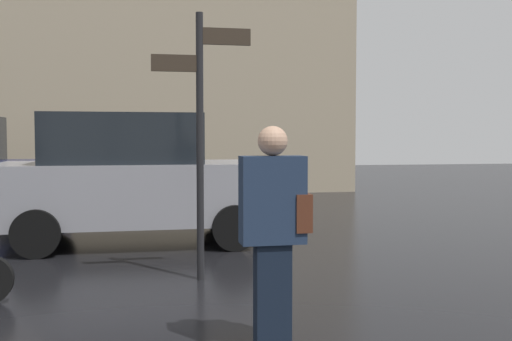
# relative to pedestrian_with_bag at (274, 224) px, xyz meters

# --- Properties ---
(pedestrian_with_bag) EXTENTS (0.51, 0.24, 1.65)m
(pedestrian_with_bag) POSITION_rel_pedestrian_with_bag_xyz_m (0.00, 0.00, 0.00)
(pedestrian_with_bag) COLOR black
(pedestrian_with_bag) RESTS_ON ground
(parked_car_distant) EXTENTS (4.02, 2.08, 1.91)m
(parked_car_distant) POSITION_rel_pedestrian_with_bag_xyz_m (-1.03, 4.84, 0.03)
(parked_car_distant) COLOR gray
(parked_car_distant) RESTS_ON ground
(street_signpost) EXTENTS (1.08, 0.08, 2.91)m
(street_signpost) POSITION_rel_pedestrian_with_bag_xyz_m (-0.30, 2.30, 0.83)
(street_signpost) COLOR black
(street_signpost) RESTS_ON ground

